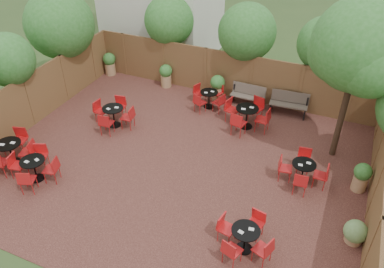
% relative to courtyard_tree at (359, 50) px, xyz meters
% --- Properties ---
extents(ground, '(80.00, 80.00, 0.00)m').
position_rel_courtyard_tree_xyz_m(ground, '(-4.68, -2.62, -3.82)').
color(ground, '#354F23').
rests_on(ground, ground).
extents(courtyard_paving, '(12.00, 10.00, 0.02)m').
position_rel_courtyard_tree_xyz_m(courtyard_paving, '(-4.68, -2.62, -3.81)').
color(courtyard_paving, '#3B1D18').
rests_on(courtyard_paving, ground).
extents(fence_back, '(12.00, 0.08, 2.00)m').
position_rel_courtyard_tree_xyz_m(fence_back, '(-4.68, 2.38, -2.82)').
color(fence_back, '#55351F').
rests_on(fence_back, ground).
extents(fence_left, '(0.08, 10.00, 2.00)m').
position_rel_courtyard_tree_xyz_m(fence_left, '(-10.68, -2.62, -2.82)').
color(fence_left, '#55351F').
rests_on(fence_left, ground).
extents(fence_right, '(0.08, 10.00, 2.00)m').
position_rel_courtyard_tree_xyz_m(fence_right, '(1.32, -2.62, -2.82)').
color(fence_right, '#55351F').
rests_on(fence_right, ground).
extents(overhang_foliage, '(15.72, 10.56, 2.80)m').
position_rel_courtyard_tree_xyz_m(overhang_foliage, '(-7.03, 0.07, -1.11)').
color(overhang_foliage, '#2A6A22').
rests_on(overhang_foliage, ground).
extents(courtyard_tree, '(2.91, 2.84, 5.37)m').
position_rel_courtyard_tree_xyz_m(courtyard_tree, '(0.00, 0.00, 0.00)').
color(courtyard_tree, black).
rests_on(courtyard_tree, courtyard_paving).
extents(park_bench_left, '(1.41, 0.50, 0.86)m').
position_rel_courtyard_tree_xyz_m(park_bench_left, '(-3.65, 2.00, -3.36)').
color(park_bench_left, brown).
rests_on(park_bench_left, courtyard_paving).
extents(park_bench_right, '(1.50, 0.60, 0.90)m').
position_rel_courtyard_tree_xyz_m(park_bench_right, '(-1.98, 2.01, -3.33)').
color(park_bench_right, brown).
rests_on(park_bench_right, courtyard_paving).
extents(bistro_tables, '(10.57, 7.79, 0.95)m').
position_rel_courtyard_tree_xyz_m(bistro_tables, '(-5.39, -2.37, -3.36)').
color(bistro_tables, black).
rests_on(bistro_tables, courtyard_paving).
extents(planters, '(11.85, 4.12, 1.09)m').
position_rel_courtyard_tree_xyz_m(planters, '(-5.74, 1.30, -3.24)').
color(planters, '#A27A51').
rests_on(planters, courtyard_paving).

